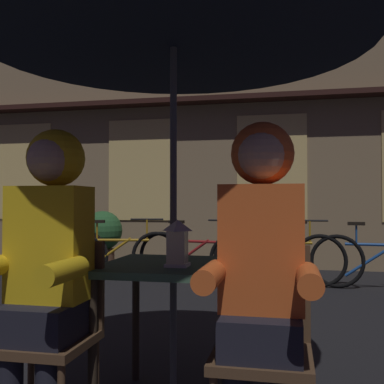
{
  "coord_description": "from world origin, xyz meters",
  "views": [
    {
      "loc": [
        0.59,
        -2.33,
        1.06
      ],
      "look_at": [
        0.0,
        0.47,
        1.12
      ],
      "focal_mm": 43.12,
      "sensor_mm": 36.0,
      "label": 1
    }
  ],
  "objects_px": {
    "bicycle_nearest": "(54,253)",
    "patio_umbrella": "(174,12)",
    "chair_left": "(53,325)",
    "potted_plant": "(103,235)",
    "lantern": "(177,242)",
    "bicycle_third": "(196,257)",
    "chair_right": "(263,338)",
    "person_left_hooded": "(47,249)",
    "cafe_table": "(173,283)",
    "bicycle_fourth": "(278,258)",
    "person_right_hooded": "(262,254)",
    "bicycle_second": "(118,255)",
    "bicycle_fifth": "(382,261)"
  },
  "relations": [
    {
      "from": "patio_umbrella",
      "to": "lantern",
      "type": "height_order",
      "value": "patio_umbrella"
    },
    {
      "from": "cafe_table",
      "to": "bicycle_fourth",
      "type": "distance_m",
      "value": 3.66
    },
    {
      "from": "chair_right",
      "to": "chair_left",
      "type": "bearing_deg",
      "value": 180.0
    },
    {
      "from": "chair_right",
      "to": "potted_plant",
      "type": "xyz_separation_m",
      "value": [
        -2.69,
        4.66,
        0.05
      ]
    },
    {
      "from": "cafe_table",
      "to": "potted_plant",
      "type": "relative_size",
      "value": 0.8
    },
    {
      "from": "bicycle_nearest",
      "to": "potted_plant",
      "type": "distance_m",
      "value": 0.84
    },
    {
      "from": "lantern",
      "to": "chair_left",
      "type": "bearing_deg",
      "value": -154.6
    },
    {
      "from": "bicycle_third",
      "to": "potted_plant",
      "type": "xyz_separation_m",
      "value": [
        -1.61,
        0.75,
        0.2
      ]
    },
    {
      "from": "potted_plant",
      "to": "bicycle_third",
      "type": "bearing_deg",
      "value": -24.97
    },
    {
      "from": "person_left_hooded",
      "to": "potted_plant",
      "type": "relative_size",
      "value": 1.52
    },
    {
      "from": "bicycle_third",
      "to": "bicycle_fourth",
      "type": "distance_m",
      "value": 1.05
    },
    {
      "from": "patio_umbrella",
      "to": "chair_right",
      "type": "bearing_deg",
      "value": -37.55
    },
    {
      "from": "cafe_table",
      "to": "person_left_hooded",
      "type": "height_order",
      "value": "person_left_hooded"
    },
    {
      "from": "lantern",
      "to": "bicycle_third",
      "type": "distance_m",
      "value": 3.75
    },
    {
      "from": "patio_umbrella",
      "to": "chair_left",
      "type": "bearing_deg",
      "value": -142.45
    },
    {
      "from": "chair_left",
      "to": "bicycle_second",
      "type": "relative_size",
      "value": 0.52
    },
    {
      "from": "chair_right",
      "to": "bicycle_fourth",
      "type": "distance_m",
      "value": 3.99
    },
    {
      "from": "chair_right",
      "to": "bicycle_second",
      "type": "relative_size",
      "value": 0.52
    },
    {
      "from": "bicycle_second",
      "to": "bicycle_fourth",
      "type": "relative_size",
      "value": 0.99
    },
    {
      "from": "patio_umbrella",
      "to": "bicycle_fifth",
      "type": "xyz_separation_m",
      "value": [
        1.67,
        3.54,
        -1.71
      ]
    },
    {
      "from": "person_right_hooded",
      "to": "bicycle_fifth",
      "type": "distance_m",
      "value": 4.17
    },
    {
      "from": "cafe_table",
      "to": "patio_umbrella",
      "type": "bearing_deg",
      "value": 0.0
    },
    {
      "from": "person_left_hooded",
      "to": "bicycle_second",
      "type": "distance_m",
      "value": 4.16
    },
    {
      "from": "patio_umbrella",
      "to": "bicycle_fifth",
      "type": "distance_m",
      "value": 4.27
    },
    {
      "from": "person_left_hooded",
      "to": "bicycle_third",
      "type": "bearing_deg",
      "value": 91.64
    },
    {
      "from": "person_left_hooded",
      "to": "bicycle_second",
      "type": "bearing_deg",
      "value": 106.69
    },
    {
      "from": "lantern",
      "to": "chair_right",
      "type": "distance_m",
      "value": 0.62
    },
    {
      "from": "patio_umbrella",
      "to": "bicycle_nearest",
      "type": "bearing_deg",
      "value": 126.23
    },
    {
      "from": "cafe_table",
      "to": "chair_right",
      "type": "height_order",
      "value": "chair_right"
    },
    {
      "from": "chair_left",
      "to": "potted_plant",
      "type": "bearing_deg",
      "value": 110.33
    },
    {
      "from": "chair_right",
      "to": "bicycle_fifth",
      "type": "distance_m",
      "value": 4.08
    },
    {
      "from": "patio_umbrella",
      "to": "bicycle_third",
      "type": "bearing_deg",
      "value": 99.52
    },
    {
      "from": "chair_left",
      "to": "potted_plant",
      "type": "relative_size",
      "value": 0.95
    },
    {
      "from": "lantern",
      "to": "bicycle_second",
      "type": "relative_size",
      "value": 0.14
    },
    {
      "from": "bicycle_third",
      "to": "bicycle_fourth",
      "type": "bearing_deg",
      "value": 4.58
    },
    {
      "from": "chair_left",
      "to": "bicycle_fourth",
      "type": "bearing_deg",
      "value": 76.87
    },
    {
      "from": "patio_umbrella",
      "to": "bicycle_nearest",
      "type": "height_order",
      "value": "patio_umbrella"
    },
    {
      "from": "chair_right",
      "to": "bicycle_second",
      "type": "distance_m",
      "value": 4.45
    },
    {
      "from": "chair_left",
      "to": "person_left_hooded",
      "type": "distance_m",
      "value": 0.36
    },
    {
      "from": "chair_left",
      "to": "person_right_hooded",
      "type": "distance_m",
      "value": 1.03
    },
    {
      "from": "cafe_table",
      "to": "potted_plant",
      "type": "xyz_separation_m",
      "value": [
        -2.21,
        4.29,
        -0.09
      ]
    },
    {
      "from": "person_right_hooded",
      "to": "bicycle_nearest",
      "type": "height_order",
      "value": "person_right_hooded"
    },
    {
      "from": "potted_plant",
      "to": "chair_left",
      "type": "bearing_deg",
      "value": -69.67
    },
    {
      "from": "chair_right",
      "to": "potted_plant",
      "type": "distance_m",
      "value": 5.38
    },
    {
      "from": "lantern",
      "to": "chair_right",
      "type": "relative_size",
      "value": 0.27
    },
    {
      "from": "bicycle_nearest",
      "to": "patio_umbrella",
      "type": "bearing_deg",
      "value": -53.77
    },
    {
      "from": "cafe_table",
      "to": "bicycle_nearest",
      "type": "xyz_separation_m",
      "value": [
        -2.63,
        3.59,
        -0.29
      ]
    },
    {
      "from": "chair_right",
      "to": "person_left_hooded",
      "type": "relative_size",
      "value": 0.62
    },
    {
      "from": "bicycle_nearest",
      "to": "person_right_hooded",
      "type": "bearing_deg",
      "value": -52.24
    },
    {
      "from": "bicycle_fifth",
      "to": "chair_right",
      "type": "bearing_deg",
      "value": -106.92
    }
  ]
}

